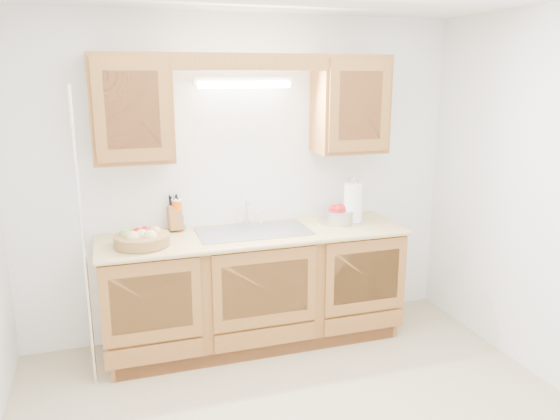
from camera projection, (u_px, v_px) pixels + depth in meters
name	position (u px, v px, depth m)	size (l,w,h in m)	color
room	(311.00, 229.00, 2.93)	(3.52, 3.50, 2.50)	#C2AE8C
base_cabinets	(254.00, 289.00, 4.23)	(2.20, 0.60, 0.86)	#A1692F
countertop	(254.00, 235.00, 4.11)	(2.30, 0.63, 0.04)	tan
upper_cabinet_left	(131.00, 109.00, 3.77)	(0.55, 0.33, 0.75)	#A1692F
upper_cabinet_right	(350.00, 105.00, 4.27)	(0.55, 0.33, 0.75)	#A1692F
valance	(252.00, 62.00, 3.81)	(2.20, 0.05, 0.12)	#A1692F
fluorescent_fixture	(244.00, 82.00, 4.05)	(0.76, 0.08, 0.08)	white
sink	(253.00, 241.00, 4.14)	(0.84, 0.46, 0.36)	#9E9EA3
wire_shelf_pole	(83.00, 244.00, 3.49)	(0.03, 0.03, 2.00)	silver
outlet_plate	(353.00, 184.00, 4.61)	(0.08, 0.01, 0.12)	white
fruit_basket	(142.00, 238.00, 3.77)	(0.41, 0.41, 0.12)	#A07340
knife_block	(175.00, 217.00, 4.14)	(0.11, 0.16, 0.28)	#A1692F
orange_canister	(177.00, 215.00, 4.13)	(0.10, 0.10, 0.24)	#ED5C0D
soap_bottle	(177.00, 219.00, 4.15)	(0.08, 0.08, 0.17)	blue
sponge	(177.00, 228.00, 4.18)	(0.14, 0.11, 0.03)	#CC333F
paper_towel	(353.00, 203.00, 4.33)	(0.18, 0.18, 0.38)	silver
apple_bowl	(337.00, 215.00, 4.36)	(0.38, 0.38, 0.15)	silver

